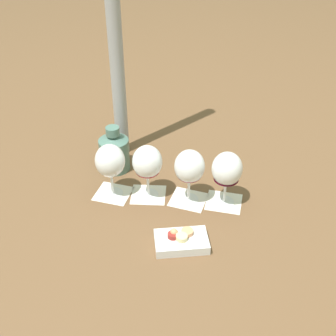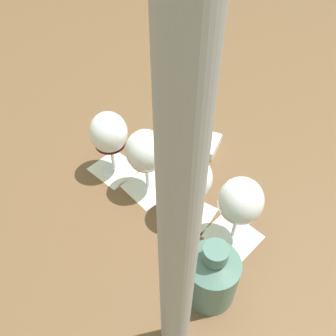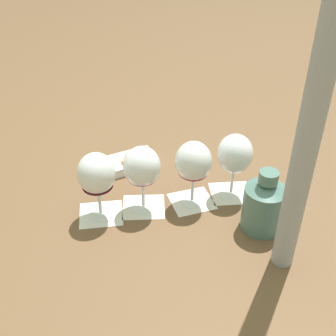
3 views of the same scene
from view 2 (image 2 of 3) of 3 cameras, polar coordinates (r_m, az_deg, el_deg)
The scene contains 12 objects.
ground_plane at distance 0.86m, azimuth 0.26°, elevation -5.31°, with size 8.00×8.00×0.00m, color brown.
tasting_card_0 at distance 0.81m, azimuth 10.28°, elevation -10.63°, with size 0.14×0.15×0.00m.
tasting_card_1 at distance 0.83m, azimuth 3.29°, elevation -7.35°, with size 0.14×0.14×0.00m.
tasting_card_2 at distance 0.88m, azimuth -3.26°, elevation -3.08°, with size 0.14×0.14×0.00m.
tasting_card_3 at distance 0.93m, azimuth -8.60°, elevation -0.11°, with size 0.14×0.15×0.00m.
wine_glass_0 at distance 0.72m, azimuth 11.50°, elevation -5.58°, with size 0.09×0.09×0.18m.
wine_glass_1 at distance 0.74m, azimuth 3.67°, elevation -2.04°, with size 0.09×0.09×0.18m.
wine_glass_2 at distance 0.80m, azimuth -3.61°, elevation 2.34°, with size 0.09×0.09×0.18m.
wine_glass_3 at distance 0.85m, azimuth -9.47°, elevation 5.32°, with size 0.09×0.09×0.18m.
ceramic_vase at distance 0.68m, azimuth 7.00°, elevation -16.61°, with size 0.10×0.10×0.16m.
snack_dish at distance 0.98m, azimuth 3.93°, elevation 4.45°, with size 0.17×0.14×0.05m.
umbrella_pole at distance 0.25m, azimuth 2.82°, elevation 15.75°, with size 0.05×0.05×1.10m.
Camera 2 is at (0.05, 0.52, 0.68)m, focal length 38.00 mm.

